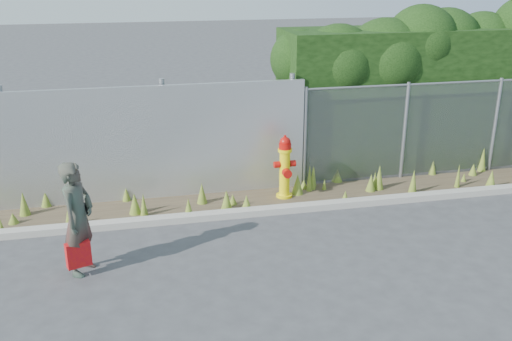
{
  "coord_description": "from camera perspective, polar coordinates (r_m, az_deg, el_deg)",
  "views": [
    {
      "loc": [
        -2.25,
        -7.42,
        4.26
      ],
      "look_at": [
        -0.3,
        1.4,
        1.0
      ],
      "focal_mm": 40.0,
      "sensor_mm": 36.0,
      "label": 1
    }
  ],
  "objects": [
    {
      "name": "ground",
      "position": [
        8.85,
        3.9,
        -8.99
      ],
      "size": [
        80.0,
        80.0,
        0.0
      ],
      "primitive_type": "plane",
      "color": "#3D3D3F",
      "rests_on": "ground"
    },
    {
      "name": "curb",
      "position": [
        10.38,
        1.14,
        -4.03
      ],
      "size": [
        16.0,
        0.22,
        0.12
      ],
      "primitive_type": "cube",
      "color": "#A29D92",
      "rests_on": "ground"
    },
    {
      "name": "weed_strip",
      "position": [
        10.98,
        1.27,
        -2.21
      ],
      "size": [
        16.0,
        1.36,
        0.54
      ],
      "color": "#483A29",
      "rests_on": "ground"
    },
    {
      "name": "corrugated_fence",
      "position": [
        10.94,
        -17.15,
        2.17
      ],
      "size": [
        8.5,
        0.21,
        2.3
      ],
      "color": "#A2A5A9",
      "rests_on": "ground"
    },
    {
      "name": "chainlink_fence",
      "position": [
        12.7,
        18.87,
        4.04
      ],
      "size": [
        6.5,
        0.07,
        2.05
      ],
      "color": "gray",
      "rests_on": "ground"
    },
    {
      "name": "hedge",
      "position": [
        13.44,
        18.09,
        9.11
      ],
      "size": [
        7.57,
        1.88,
        3.65
      ],
      "color": "black",
      "rests_on": "ground"
    },
    {
      "name": "fire_hydrant",
      "position": [
        10.9,
        2.9,
        0.25
      ],
      "size": [
        0.42,
        0.38,
        1.26
      ],
      "rotation": [
        0.0,
        0.0,
        0.02
      ],
      "color": "yellow",
      "rests_on": "ground"
    },
    {
      "name": "woman",
      "position": [
        8.56,
        -17.36,
        -4.59
      ],
      "size": [
        0.63,
        0.73,
        1.7
      ],
      "primitive_type": "imported",
      "rotation": [
        0.0,
        0.0,
        1.15
      ],
      "color": "#0F634C",
      "rests_on": "ground"
    },
    {
      "name": "red_tote_bag",
      "position": [
        8.63,
        -17.34,
        -8.0
      ],
      "size": [
        0.34,
        0.13,
        0.45
      ],
      "rotation": [
        0.0,
        0.0,
        0.35
      ],
      "color": "#B90A1A"
    },
    {
      "name": "black_shoulder_bag",
      "position": [
        8.65,
        -17.17,
        -3.71
      ],
      "size": [
        0.21,
        0.09,
        0.16
      ],
      "rotation": [
        0.0,
        0.0,
        -0.0
      ],
      "color": "black"
    }
  ]
}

